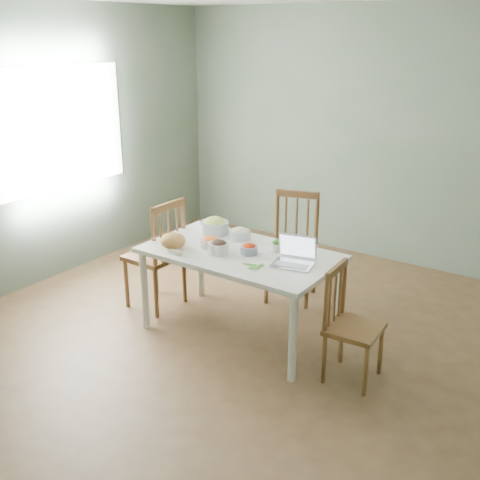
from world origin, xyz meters
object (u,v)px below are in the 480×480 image
Objects in this scene: chair_right at (355,326)px; chair_far at (291,248)px; dining_table at (240,293)px; laptop at (293,253)px; bowl_squash at (214,225)px; bread_boule at (173,241)px; chair_left at (154,253)px.

chair_far is at bearing 45.60° from chair_right.
laptop is (0.49, -0.01, 0.47)m from dining_table.
bowl_squash is (-1.51, 0.34, 0.37)m from chair_right.
bread_boule is 0.50m from bowl_squash.
chair_left is 0.63m from bowl_squash.
dining_table is 0.84m from chair_far.
bread_boule is (-1.56, -0.15, 0.37)m from chair_right.
laptop is at bearing 78.32° from chair_right.
laptop is (-0.57, 0.09, 0.41)m from chair_right.
dining_table is 1.55× the size of chair_far.
chair_left reaches higher than chair_right.
chair_left reaches higher than dining_table.
chair_left is at bearing -156.29° from chair_far.
chair_far is 1.41m from chair_right.
dining_table is 1.07m from chair_right.
chair_left is 4.97× the size of bread_boule.
bowl_squash reaches higher than chair_right.
chair_left is 4.11× the size of bowl_squash.
chair_right is 4.19× the size of bread_boule.
chair_far is 4.92× the size of bread_boule.
bowl_squash is 0.82× the size of laptop.
laptop is at bearing -15.37° from bowl_squash.
chair_left is (-0.96, -0.83, 0.01)m from chair_far.
bread_boule is at bearing -95.37° from bowl_squash.
chair_right is 0.71m from laptop.
dining_table is 1.53× the size of chair_left.
dining_table is at bearing 90.48° from chair_left.
chair_far reaches higher than laptop.
chair_right is 3.47× the size of bowl_squash.
bread_boule reaches higher than chair_right.
chair_far reaches higher than dining_table.
chair_far is 1.17× the size of chair_right.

